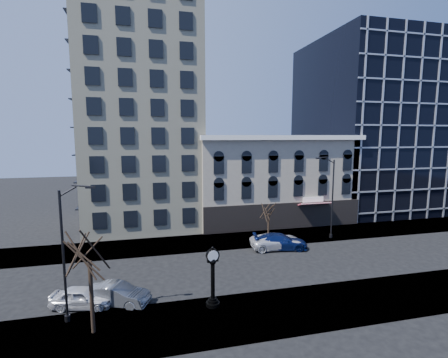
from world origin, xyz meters
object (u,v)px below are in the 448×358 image
object	(u,v)px
street_clock	(213,279)
car_near_a	(82,297)
street_lamp_near	(72,217)
car_near_b	(117,294)

from	to	relation	value
street_clock	car_near_a	bearing A→B (deg)	155.99
street_lamp_near	car_near_b	size ratio (longest dim) A/B	1.96
street_clock	car_near_a	world-z (taller)	street_clock
car_near_a	street_clock	bearing A→B (deg)	-90.79
street_clock	car_near_b	world-z (taller)	street_clock
street_lamp_near	car_near_a	bearing A→B (deg)	97.82
street_lamp_near	car_near_b	world-z (taller)	street_lamp_near
street_lamp_near	car_near_a	size ratio (longest dim) A/B	2.09
street_clock	car_near_b	size ratio (longest dim) A/B	0.94
car_near_a	car_near_b	size ratio (longest dim) A/B	0.94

